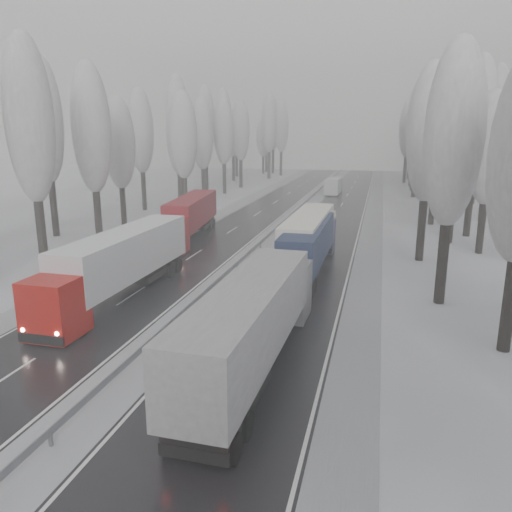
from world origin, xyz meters
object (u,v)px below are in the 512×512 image
at_px(box_truck_distant, 334,186).
at_px(truck_red_red, 190,215).
at_px(truck_blue_box, 310,243).
at_px(truck_cream_box, 310,233).
at_px(truck_red_white, 118,262).
at_px(truck_grey_tarp, 255,317).

xyz_separation_m(box_truck_distant, truck_red_red, (-10.90, -42.16, 1.03)).
relative_size(truck_blue_box, truck_cream_box, 0.94).
bearing_deg(box_truck_distant, truck_red_white, -95.98).
distance_m(truck_red_white, truck_red_red, 19.54).
bearing_deg(truck_red_red, truck_grey_tarp, -70.54).
height_order(truck_grey_tarp, truck_cream_box, truck_grey_tarp).
distance_m(truck_grey_tarp, truck_cream_box, 20.53).
bearing_deg(truck_red_red, truck_blue_box, -42.36).
distance_m(truck_grey_tarp, truck_red_red, 30.28).
bearing_deg(box_truck_distant, truck_red_red, -102.75).
distance_m(truck_blue_box, truck_red_red, 16.95).
xyz_separation_m(truck_grey_tarp, truck_cream_box, (-0.31, 20.53, -0.08)).
relative_size(truck_cream_box, box_truck_distant, 2.17).
distance_m(truck_blue_box, box_truck_distant, 51.90).
relative_size(truck_grey_tarp, box_truck_distant, 2.24).
bearing_deg(truck_grey_tarp, truck_red_white, 147.53).
xyz_separation_m(truck_blue_box, truck_red_red, (-13.94, 9.64, 0.12)).
distance_m(truck_grey_tarp, truck_red_white, 13.57).
bearing_deg(truck_grey_tarp, truck_cream_box, 92.32).
bearing_deg(truck_red_white, truck_cream_box, 50.48).
height_order(truck_grey_tarp, truck_blue_box, truck_grey_tarp).
relative_size(truck_blue_box, box_truck_distant, 2.04).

